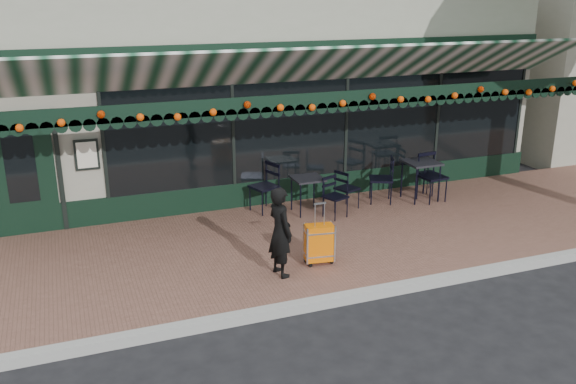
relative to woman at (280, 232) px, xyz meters
name	(u,v)px	position (x,y,z in m)	size (l,w,h in m)	color
ground	(375,294)	(1.18, -0.83, -0.85)	(80.00, 80.00, 0.00)	black
sidewalk	(321,240)	(1.18, 1.17, -0.77)	(18.00, 4.00, 0.15)	brown
curb	(378,292)	(1.18, -0.91, -0.77)	(18.00, 0.16, 0.15)	#9E9E99
restaurant_building	(229,74)	(1.18, 7.00, 1.42)	(12.00, 9.60, 4.50)	gray
woman	(280,232)	(0.00, 0.00, 0.00)	(0.51, 0.33, 1.40)	black
suitcase	(319,243)	(0.71, 0.16, -0.36)	(0.47, 0.31, 1.01)	orange
cafe_table_a	(421,165)	(3.90, 2.29, 0.03)	(0.66, 0.66, 0.81)	black
cafe_table_b	(308,181)	(1.43, 2.39, -0.06)	(0.57, 0.57, 0.71)	black
chair_a_left	(381,179)	(3.06, 2.43, -0.22)	(0.48, 0.48, 0.96)	black
chair_a_right	(429,174)	(4.38, 2.70, -0.32)	(0.38, 0.38, 0.76)	black
chair_a_front	(432,177)	(4.08, 2.13, -0.20)	(0.50, 0.50, 1.00)	black
chair_b_left	(264,187)	(0.67, 2.76, -0.21)	(0.48, 0.48, 0.97)	black
chair_b_right	(347,189)	(2.24, 2.32, -0.29)	(0.40, 0.40, 0.81)	black
chair_b_front	(335,197)	(1.82, 1.96, -0.30)	(0.40, 0.40, 0.79)	black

